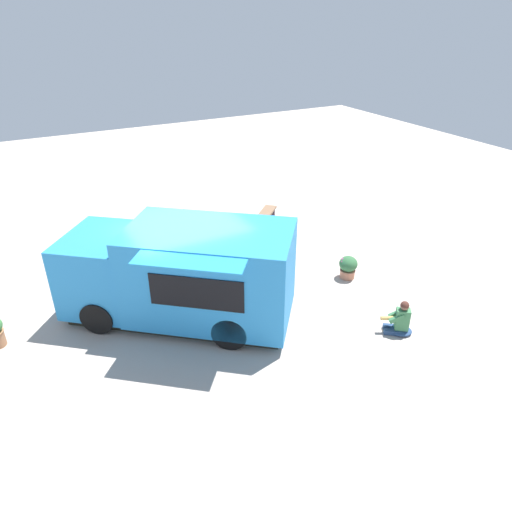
{
  "coord_description": "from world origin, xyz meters",
  "views": [
    {
      "loc": [
        9.33,
        -3.06,
        6.58
      ],
      "look_at": [
        0.16,
        1.84,
        1.01
      ],
      "focal_mm": 32.59,
      "sensor_mm": 36.0,
      "label": 1
    }
  ],
  "objects_px": {
    "planter_flowering_far": "(348,267)",
    "plaza_bench": "(265,217)",
    "food_truck": "(182,275)",
    "person_customer": "(400,321)"
  },
  "relations": [
    {
      "from": "person_customer",
      "to": "food_truck",
      "type": "bearing_deg",
      "value": -125.6
    },
    {
      "from": "food_truck",
      "to": "planter_flowering_far",
      "type": "bearing_deg",
      "value": 85.04
    },
    {
      "from": "plaza_bench",
      "to": "planter_flowering_far",
      "type": "bearing_deg",
      "value": 4.89
    },
    {
      "from": "food_truck",
      "to": "person_customer",
      "type": "xyz_separation_m",
      "value": [
        2.92,
        4.08,
        -0.81
      ]
    },
    {
      "from": "planter_flowering_far",
      "to": "plaza_bench",
      "type": "xyz_separation_m",
      "value": [
        -4.04,
        -0.35,
        0.01
      ]
    },
    {
      "from": "planter_flowering_far",
      "to": "plaza_bench",
      "type": "bearing_deg",
      "value": -175.11
    },
    {
      "from": "person_customer",
      "to": "plaza_bench",
      "type": "relative_size",
      "value": 0.62
    },
    {
      "from": "food_truck",
      "to": "person_customer",
      "type": "relative_size",
      "value": 6.39
    },
    {
      "from": "food_truck",
      "to": "planter_flowering_far",
      "type": "distance_m",
      "value": 4.66
    },
    {
      "from": "person_customer",
      "to": "planter_flowering_far",
      "type": "distance_m",
      "value": 2.57
    }
  ]
}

